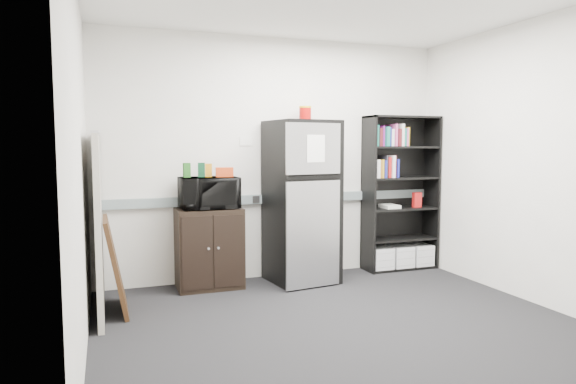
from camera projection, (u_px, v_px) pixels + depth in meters
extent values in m
plane|color=black|center=(341.00, 325.00, 4.31)|extent=(4.00, 4.00, 0.00)
cube|color=white|center=(276.00, 159.00, 5.83)|extent=(4.00, 0.02, 2.70)
cube|color=white|center=(534.00, 162.00, 4.86)|extent=(0.02, 3.50, 2.70)
cube|color=white|center=(79.00, 168.00, 3.51)|extent=(0.02, 3.50, 2.70)
cube|color=gray|center=(277.00, 198.00, 5.84)|extent=(3.92, 0.05, 0.10)
cube|color=white|center=(246.00, 141.00, 5.68)|extent=(0.14, 0.00, 0.10)
cube|color=black|center=(368.00, 194.00, 6.05)|extent=(0.02, 0.34, 1.85)
cube|color=black|center=(431.00, 192.00, 6.35)|extent=(0.02, 0.34, 1.85)
cube|color=black|center=(393.00, 192.00, 6.35)|extent=(0.90, 0.02, 1.85)
cube|color=black|center=(402.00, 117.00, 6.12)|extent=(0.90, 0.34, 0.02)
cube|color=black|center=(399.00, 267.00, 6.28)|extent=(0.85, 0.32, 0.03)
cube|color=black|center=(400.00, 239.00, 6.25)|extent=(0.85, 0.32, 0.03)
cube|color=black|center=(400.00, 208.00, 6.22)|extent=(0.85, 0.32, 0.02)
cube|color=black|center=(401.00, 178.00, 6.18)|extent=(0.85, 0.32, 0.02)
cube|color=black|center=(402.00, 147.00, 6.15)|extent=(0.85, 0.32, 0.02)
cube|color=silver|center=(379.00, 258.00, 6.17)|extent=(0.25, 0.30, 0.25)
cube|color=silver|center=(399.00, 256.00, 6.26)|extent=(0.25, 0.30, 0.25)
cube|color=silver|center=(419.00, 254.00, 6.35)|extent=(0.25, 0.30, 0.25)
cube|color=gray|center=(99.00, 224.00, 4.61)|extent=(0.05, 1.30, 1.60)
cube|color=#B2B2B7|center=(96.00, 133.00, 4.54)|extent=(0.06, 1.30, 0.02)
cube|color=black|center=(209.00, 248.00, 5.40)|extent=(0.68, 0.42, 0.85)
cube|color=black|center=(197.00, 253.00, 5.15)|extent=(0.31, 0.01, 0.75)
cube|color=black|center=(229.00, 251.00, 5.26)|extent=(0.31, 0.01, 0.75)
cylinder|color=#B2B2B7|center=(209.00, 249.00, 5.17)|extent=(0.02, 0.02, 0.02)
cylinder|color=#B2B2B7|center=(218.00, 248.00, 5.20)|extent=(0.02, 0.02, 0.02)
imported|color=black|center=(209.00, 193.00, 5.33)|extent=(0.60, 0.41, 0.33)
cube|color=#1C5217|center=(187.00, 170.00, 5.27)|extent=(0.08, 0.06, 0.15)
cube|color=#0D391F|center=(201.00, 170.00, 5.32)|extent=(0.08, 0.06, 0.15)
cube|color=orange|center=(209.00, 170.00, 5.35)|extent=(0.08, 0.06, 0.14)
cube|color=#C23A13|center=(224.00, 172.00, 5.35)|extent=(0.19, 0.13, 0.10)
cube|color=black|center=(301.00, 203.00, 5.63)|extent=(0.75, 0.75, 1.75)
cube|color=#ACACB1|center=(314.00, 149.00, 5.26)|extent=(0.63, 0.11, 0.53)
cube|color=#ACACB1|center=(313.00, 235.00, 5.34)|extent=(0.63, 0.11, 1.12)
cube|color=black|center=(314.00, 178.00, 5.27)|extent=(0.63, 0.09, 0.03)
cube|color=white|center=(316.00, 149.00, 5.25)|extent=(0.21, 0.03, 0.28)
cube|color=black|center=(302.00, 121.00, 5.55)|extent=(0.75, 0.75, 0.02)
cylinder|color=#9F0A07|center=(305.00, 114.00, 5.69)|extent=(0.13, 0.13, 0.16)
cylinder|color=gold|center=(305.00, 105.00, 5.68)|extent=(0.14, 0.14, 0.02)
cube|color=black|center=(115.00, 265.00, 4.62)|extent=(0.19, 0.67, 0.86)
cube|color=beige|center=(118.00, 264.00, 4.63)|extent=(0.14, 0.57, 0.73)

